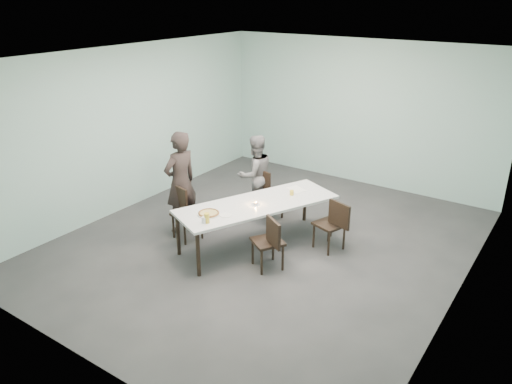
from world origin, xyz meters
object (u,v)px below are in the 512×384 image
Objects in this scene: chair_near_left at (184,209)px; beer_glass at (207,218)px; pizza at (209,213)px; amber_tumbler at (292,193)px; tealight at (256,204)px; chair_far_left at (266,191)px; chair_far_right at (333,222)px; table at (257,206)px; diner_far at (255,175)px; water_tumbler at (204,220)px; chair_near_right at (270,240)px; side_plate at (226,215)px; diner_near at (181,182)px.

beer_glass reaches higher than chair_near_left.
chair_near_left reaches higher than pizza.
chair_near_left is 1.81m from amber_tumbler.
tealight is 0.70× the size of amber_tumbler.
chair_far_left is 2.56× the size of pizza.
chair_far_right is at bearing 36.91° from chair_near_left.
table is 1.04m from beer_glass.
diner_far is 1.38m from tealight.
chair_far_right is at bearing 42.02° from pizza.
beer_glass is (-1.28, -1.54, 0.32)m from chair_far_right.
table is at bearing 65.10° from pizza.
diner_far is 4.37× the size of pizza.
water_tumbler is at bearing 68.26° from chair_far_right.
chair_near_left is 1.77m from chair_near_right.
pizza is at bearing -114.90° from table.
diner_far is at bearing 110.50° from side_plate.
chair_far_right is at bearing -4.31° from amber_tumbler.
diner_near reaches higher than table.
chair_far_left is 1.23m from tealight.
chair_near_right is at bearing 9.61° from side_plate.
table is 3.15× the size of chair_near_right.
water_tumbler is 1.61× the size of tealight.
chair_near_right is 4.83× the size of side_plate.
diner_near is 1.34m from side_plate.
diner_far reaches higher than tealight.
pizza is 2.27× the size of beer_glass.
amber_tumbler is at bearing 68.30° from tealight.
chair_near_left is 1.00× the size of chair_far_right.
chair_far_right is 2.03m from beer_glass.
diner_far is at bearing 162.63° from diner_near.
amber_tumbler is at bearing -42.09° from chair_near_right.
diner_far is (-1.36, 1.60, 0.24)m from chair_near_right.
chair_near_left is 1.59m from chair_far_left.
table is at bearing 102.85° from tealight.
pizza reaches higher than side_plate.
pizza is at bearing 117.03° from water_tumbler.
chair_far_right is 0.86m from amber_tumbler.
chair_far_right is (2.27, 0.96, 0.00)m from chair_near_left.
side_plate is at bearing 78.67° from beer_glass.
pizza is 6.07× the size of tealight.
diner_far reaches higher than amber_tumbler.
side_plate is at bearing 42.34° from chair_near_right.
pizza is at bearing -118.37° from tealight.
diner_far is 9.91× the size of beer_glass.
chair_far_right is 2.63m from diner_near.
chair_near_right is 10.88× the size of amber_tumbler.
side_plate reaches higher than table.
chair_near_left reaches higher than side_plate.
chair_far_left and chair_far_right have the same top height.
chair_near_right is at bearing 31.26° from water_tumbler.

